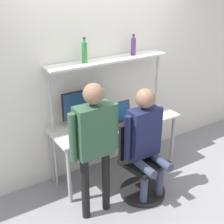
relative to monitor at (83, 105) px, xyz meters
name	(u,v)px	position (x,y,z in m)	size (l,w,h in m)	color
ground_plane	(129,183)	(0.38, -0.50, -1.02)	(12.00, 12.00, 0.00)	gray
wall_back	(102,72)	(0.38, 0.17, 0.33)	(8.00, 0.06, 2.70)	silver
desk	(115,127)	(0.38, -0.17, -0.33)	(1.73, 0.62, 0.78)	beige
shelf_unit	(109,76)	(0.38, -0.01, 0.33)	(1.64, 0.27, 1.56)	white
monitor	(83,105)	(0.00, 0.00, 0.00)	(0.56, 0.20, 0.45)	black
laptop	(121,118)	(0.41, -0.25, -0.17)	(0.34, 0.26, 0.26)	#333338
cell_phone	(140,118)	(0.69, -0.28, -0.24)	(0.07, 0.15, 0.01)	black
office_chair	(141,173)	(0.39, -0.72, -0.74)	(0.56, 0.56, 0.93)	black
person_seated	(146,136)	(0.40, -0.77, -0.20)	(0.53, 0.47, 1.39)	#38425B
person_standing	(94,136)	(-0.25, -0.74, -0.02)	(0.57, 0.21, 1.57)	black
bottle_purple	(133,46)	(0.75, -0.01, 0.66)	(0.06, 0.06, 0.27)	#593372
bottle_green	(85,52)	(0.04, -0.01, 0.67)	(0.06, 0.06, 0.30)	#2D8C3F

